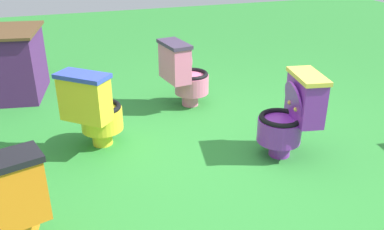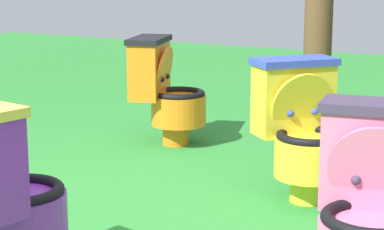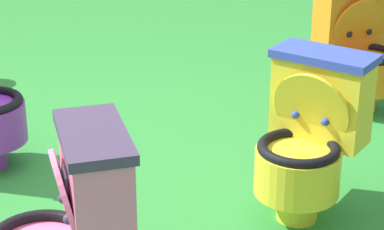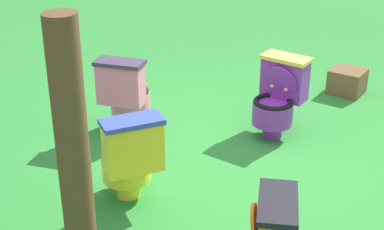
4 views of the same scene
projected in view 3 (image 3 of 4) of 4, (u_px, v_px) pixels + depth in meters
name	position (u px, v px, depth m)	size (l,w,h in m)	color
ground	(95.00, 169.00, 3.67)	(14.00, 14.00, 0.00)	#2D8433
toilet_yellow	(309.00, 136.00, 3.15)	(0.63, 0.63, 0.73)	yellow
toilet_pink	(67.00, 230.00, 2.45)	(0.55, 0.48, 0.73)	pink
toilet_orange	(358.00, 47.00, 4.32)	(0.53, 0.59, 0.73)	orange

